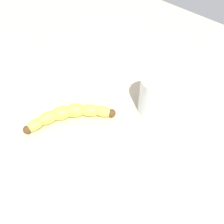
# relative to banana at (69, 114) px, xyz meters

# --- Properties ---
(wooden_tabletop) EXTENTS (1.20, 1.20, 0.03)m
(wooden_tabletop) POSITION_rel_banana_xyz_m (-0.03, -0.04, -0.03)
(wooden_tabletop) COLOR #C5AF94
(wooden_tabletop) RESTS_ON ground
(banana) EXTENTS (0.18, 0.17, 0.04)m
(banana) POSITION_rel_banana_xyz_m (0.00, 0.00, 0.00)
(banana) COLOR #DED949
(banana) RESTS_ON wooden_tabletop
(smoothie_glass) EXTENTS (0.08, 0.08, 0.12)m
(smoothie_glass) POSITION_rel_banana_xyz_m (0.15, -0.16, 0.04)
(smoothie_glass) COLOR silver
(smoothie_glass) RESTS_ON wooden_tabletop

